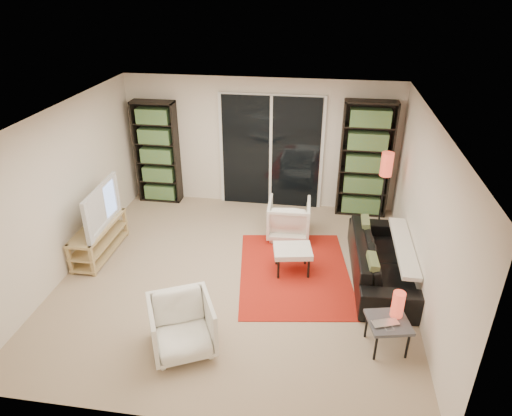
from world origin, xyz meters
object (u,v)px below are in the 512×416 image
(bookshelf_right, at_px, (365,160))
(floor_lamp, at_px, (386,172))
(tv_stand, at_px, (99,239))
(armchair_back, at_px, (289,219))
(bookshelf_left, at_px, (157,153))
(side_table, at_px, (388,324))
(sofa, at_px, (382,260))
(ottoman, at_px, (293,252))
(armchair_front, at_px, (182,326))

(bookshelf_right, xyz_separation_m, floor_lamp, (0.28, -0.68, 0.06))
(tv_stand, distance_m, armchair_back, 3.07)
(bookshelf_left, xyz_separation_m, armchair_back, (2.61, -1.04, -0.65))
(bookshelf_left, relative_size, side_table, 3.51)
(armchair_back, bearing_deg, floor_lamp, -168.94)
(side_table, bearing_deg, bookshelf_right, 92.10)
(sofa, xyz_separation_m, ottoman, (-1.29, -0.03, 0.04))
(sofa, height_order, floor_lamp, floor_lamp)
(floor_lamp, bearing_deg, tv_stand, -162.94)
(sofa, bearing_deg, ottoman, 89.43)
(ottoman, bearing_deg, floor_lamp, 45.57)
(tv_stand, height_order, side_table, tv_stand)
(armchair_front, relative_size, floor_lamp, 0.51)
(armchair_front, bearing_deg, bookshelf_left, 86.73)
(bookshelf_left, bearing_deg, bookshelf_right, -0.00)
(tv_stand, xyz_separation_m, armchair_front, (1.90, -1.81, 0.07))
(sofa, relative_size, ottoman, 3.32)
(tv_stand, height_order, armchair_back, armchair_back)
(bookshelf_left, distance_m, sofa, 4.58)
(armchair_front, bearing_deg, ottoman, 31.15)
(ottoman, height_order, side_table, same)
(floor_lamp, bearing_deg, armchair_front, -128.50)
(bookshelf_left, bearing_deg, sofa, -26.85)
(bookshelf_right, relative_size, side_table, 3.78)
(tv_stand, xyz_separation_m, sofa, (4.34, -0.01, 0.04))
(bookshelf_left, bearing_deg, armchair_front, -67.40)
(bookshelf_right, distance_m, side_table, 3.55)
(sofa, bearing_deg, bookshelf_left, 61.03)
(armchair_back, xyz_separation_m, side_table, (1.37, -2.44, 0.03))
(bookshelf_left, bearing_deg, armchair_back, -21.72)
(ottoman, height_order, floor_lamp, floor_lamp)
(floor_lamp, bearing_deg, sofa, -93.49)
(tv_stand, height_order, ottoman, tv_stand)
(sofa, bearing_deg, armchair_back, 52.81)
(armchair_back, xyz_separation_m, ottoman, (0.15, -1.04, 0.02))
(bookshelf_right, height_order, armchair_back, bookshelf_right)
(tv_stand, height_order, armchair_front, armchair_front)
(armchair_back, height_order, ottoman, armchair_back)
(armchair_front, bearing_deg, side_table, -16.91)
(tv_stand, relative_size, side_table, 2.29)
(bookshelf_left, height_order, side_table, bookshelf_left)
(bookshelf_left, distance_m, armchair_front, 4.22)
(bookshelf_right, distance_m, ottoman, 2.46)
(armchair_front, height_order, side_table, armchair_front)
(sofa, xyz_separation_m, floor_lamp, (0.08, 1.37, 0.81))
(armchair_back, relative_size, side_table, 1.28)
(sofa, bearing_deg, side_table, 175.29)
(bookshelf_left, distance_m, armchair_back, 2.88)
(bookshelf_right, distance_m, floor_lamp, 0.74)
(side_table, bearing_deg, tv_stand, 161.40)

